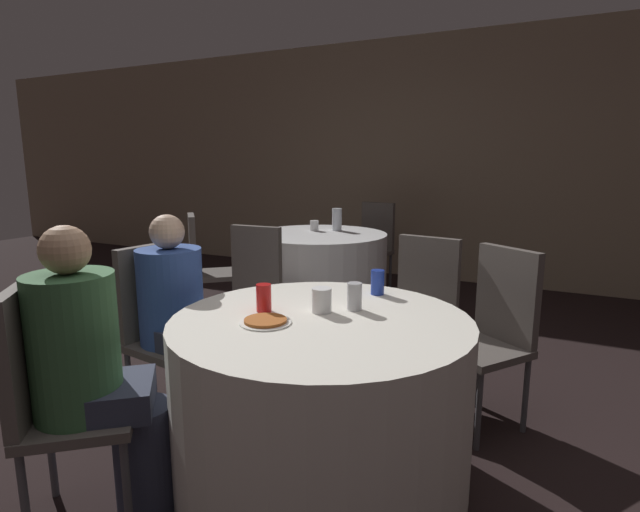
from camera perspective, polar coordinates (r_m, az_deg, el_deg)
name	(u,v)px	position (r m, az deg, el deg)	size (l,w,h in m)	color
ground_plane	(294,488)	(2.40, -3.03, -25.00)	(16.00, 16.00, 0.00)	black
wall_back	(477,160)	(5.97, 17.53, 10.39)	(16.00, 0.06, 2.80)	gray
table_near	(321,401)	(2.25, 0.12, -16.28)	(1.27, 1.27, 0.75)	white
table_far	(319,274)	(4.57, -0.11, -2.08)	(1.23, 1.23, 0.75)	white
chair_near_west	(160,318)	(2.86, -17.80, -6.79)	(0.45, 0.45, 0.96)	#59514C
chair_near_north	(422,304)	(3.05, 11.56, -5.39)	(0.45, 0.46, 0.96)	#59514C
chair_near_northeast	(495,323)	(2.81, 19.35, -7.21)	(0.56, 0.56, 0.96)	#59514C
chair_near_southwest	(50,388)	(2.19, -28.49, -13.16)	(0.56, 0.56, 0.96)	#59514C
chair_far_south	(263,279)	(3.63, -6.57, -2.61)	(0.42, 0.43, 0.96)	#59514C
chair_far_north	(374,240)	(5.40, 6.18, 1.86)	(0.45, 0.46, 0.96)	#59514C
chair_far_southwest	(203,260)	(4.37, -13.24, -0.50)	(0.57, 0.57, 0.96)	#59514C
person_green_jacket	(97,377)	(2.14, -24.09, -12.49)	(0.47, 0.45, 1.18)	#33384C
person_blue_shirt	(181,322)	(2.73, -15.60, -7.23)	(0.51, 0.36, 1.13)	#33384C
pizza_plate_near	(265,321)	(2.05, -6.25, -7.42)	(0.21, 0.21, 0.02)	white
soda_can_red	(264,298)	(2.19, -6.44, -4.78)	(0.07, 0.07, 0.12)	red
soda_can_blue	(378,282)	(2.47, 6.59, -3.00)	(0.07, 0.07, 0.12)	#1E38A5
soda_can_silver	(354,296)	(2.21, 3.96, -4.63)	(0.07, 0.07, 0.12)	silver
cup_near	(322,300)	(2.17, 0.18, -5.08)	(0.09, 0.09, 0.11)	white
bottle_far	(337,219)	(4.68, 1.95, 4.20)	(0.09, 0.09, 0.21)	silver
cup_far	(314,226)	(4.67, -0.66, 3.49)	(0.08, 0.08, 0.10)	white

